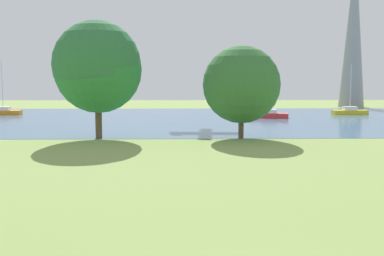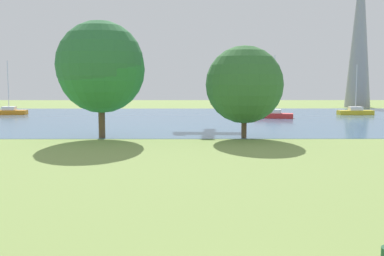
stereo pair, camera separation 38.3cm
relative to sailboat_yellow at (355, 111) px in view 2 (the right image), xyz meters
name	(u,v)px [view 2 (the right image)]	position (x,y,z in m)	size (l,w,h in m)	color
ground_plane	(216,155)	(-21.29, -34.34, -0.46)	(160.00, 160.00, 0.00)	#7F994C
water_surface	(203,119)	(-21.29, -6.34, -0.45)	(140.00, 40.00, 0.02)	#496F93
sailboat_yellow	(355,111)	(0.00, 0.00, 0.00)	(4.88, 1.76, 6.90)	yellow
sailboat_orange	(9,111)	(-48.15, 0.65, 0.01)	(4.82, 1.57, 7.43)	orange
sailboat_red	(274,114)	(-12.31, -5.54, 0.01)	(5.02, 2.59, 7.88)	red
tree_mid_shore	(100,65)	(-30.40, -25.67, 5.65)	(7.23, 7.23, 9.74)	brown
tree_west_near	(101,70)	(-30.31, -25.57, 5.24)	(7.19, 7.19, 9.30)	brown
tree_east_near	(244,85)	(-18.47, -25.84, 4.00)	(6.43, 6.43, 7.68)	brown
electricity_pylon	(360,28)	(6.46, 17.47, 13.24)	(6.40, 4.40, 27.38)	gray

